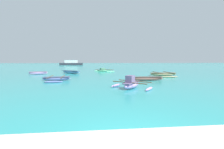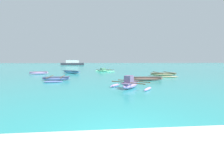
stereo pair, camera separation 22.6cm
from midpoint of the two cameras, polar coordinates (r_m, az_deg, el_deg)
moored_boat_0 at (r=25.99m, az=-25.89°, el=0.59°), size 2.82×0.95×0.44m
moored_boat_1 at (r=26.01m, az=-14.95°, el=1.00°), size 3.48×2.91×0.47m
moored_boat_2 at (r=17.33m, az=-20.05°, el=-1.43°), size 2.99×3.65×0.47m
moored_boat_3 at (r=16.59m, az=12.76°, el=-1.48°), size 3.99×0.65×0.42m
moored_boat_4 at (r=29.26m, az=-2.63°, el=1.58°), size 4.11×4.31×0.69m
moored_boat_5 at (r=22.33m, az=19.21°, el=0.11°), size 3.79×4.65×0.51m
moored_boat_6 at (r=11.84m, az=7.46°, el=-3.62°), size 3.26×2.99×1.03m
distant_ferry at (r=70.07m, az=-14.72°, el=4.21°), size 10.05×2.21×2.21m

